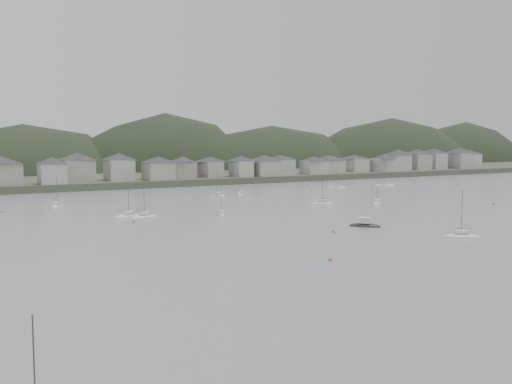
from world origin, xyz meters
TOP-DOWN VIEW (x-y plane):
  - ground at (0.00, 0.00)m, footprint 900.00×900.00m
  - far_shore_land at (0.00, 295.00)m, footprint 900.00×250.00m
  - forested_ridge at (4.83, 269.40)m, footprint 851.55×103.94m
  - waterfront_town at (50.59, 183.34)m, footprint 451.48×28.46m
  - sailboat_lead at (-44.87, 119.30)m, footprint 6.12×7.67m
  - moored_fleet at (-13.03, 68.65)m, footprint 213.18×158.97m
  - motor_launch_far at (9.81, 40.68)m, footprint 6.95×7.41m
  - mooring_buoys at (-5.88, 52.85)m, footprint 155.11×129.68m

SIDE VIEW (x-z plane):
  - forested_ridge at x=4.83m, z-range -62.57..40.00m
  - ground at x=0.00m, z-range 0.00..0.00m
  - mooring_buoys at x=-5.88m, z-range -0.20..0.50m
  - moored_fleet at x=-13.03m, z-range -6.43..6.78m
  - sailboat_lead at x=-44.87m, z-range -5.00..5.35m
  - motor_launch_far at x=9.81m, z-range -1.60..2.19m
  - far_shore_land at x=0.00m, z-range 0.00..3.00m
  - waterfront_town at x=50.59m, z-range 2.20..15.12m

